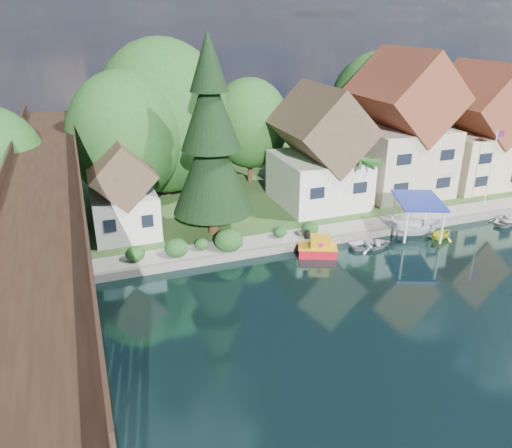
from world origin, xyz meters
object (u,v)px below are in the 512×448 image
Objects in this scene: flagpole at (493,160)px; house_right at (476,133)px; boat_canopy at (416,220)px; house_center at (400,133)px; boat_white_a at (371,243)px; boat_white_b at (508,219)px; trestle_bridge at (51,231)px; shed at (123,196)px; house_left at (319,155)px; tugboat at (318,248)px; palm_tree at (361,164)px; conifer at (211,142)px; boat_yellow at (441,232)px.

house_right is at bearing 61.36° from flagpole.
boat_canopy is (-13.34, -8.89, -4.39)m from house_right.
house_center reaches higher than boat_white_a.
house_right reaches higher than boat_white_b.
boat_white_a is at bearing -131.69° from house_center.
trestle_bridge is 7.46× the size of boat_canopy.
house_left is at bearing 4.77° from shed.
house_left is 18.11m from shed.
tugboat is (-19.37, -3.50, -4.20)m from flagpole.
house_left is (23.00, 10.83, -0.21)m from trestle_bridge.
boat_canopy is 9.62m from boat_white_b.
house_right reaches higher than house_left.
palm_tree is 1.50× the size of boat_white_a.
boat_white_b is at bearing -62.26° from house_center.
trestle_bridge is at bearing -148.52° from conifer.
conifer is (-29.22, -3.62, 2.30)m from house_right.
house_center reaches higher than palm_tree.
trestle_bridge is 3.55× the size of house_right.
conifer reaches higher than shed.
boat_canopy is (15.88, -5.28, -6.69)m from conifer.
house_center is 3.98× the size of boat_white_b.
palm_tree is at bearing 40.49° from tugboat.
shed is at bearing -175.23° from house_left.
house_right is at bearing 33.69° from boat_canopy.
house_center reaches higher than house_left.
conifer is 18.02m from boat_canopy.
tugboat is 9.33m from boat_canopy.
house_left is at bearing 18.27° from boat_yellow.
palm_tree is at bearing 43.08° from boat_white_b.
flagpole reaches higher than palm_tree.
house_left is at bearing 63.96° from tugboat.
trestle_bridge is 25.42m from house_left.
boat_white_a is (4.63, -0.13, -0.28)m from tugboat.
boat_yellow is at bearing -3.54° from tugboat.
flagpole is 20.12m from tugboat.
house_center is 7.92m from palm_tree.
boat_yellow is (-2.69, -10.65, -5.81)m from house_center.
boat_white_b is (7.89, 0.74, -0.25)m from boat_yellow.
boat_canopy reaches higher than boat_white_b.
boat_white_a is at bearing -151.92° from house_right.
house_center reaches higher than shed.
shed is 8.27m from conifer.
house_left is at bearing 117.65° from boat_canopy.
flagpole is (-3.26, -5.97, -0.94)m from house_right.
conifer reaches higher than house_left.
boat_yellow is at bearing -104.17° from house_center.
tugboat is (-6.95, -5.94, -4.36)m from palm_tree.
flagpole is at bearing -29.44° from boat_white_b.
tugboat is 1.44× the size of boat_yellow.
house_right is 1.76× the size of flagpole.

